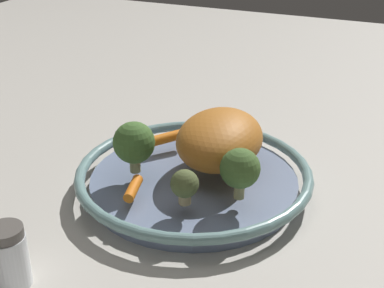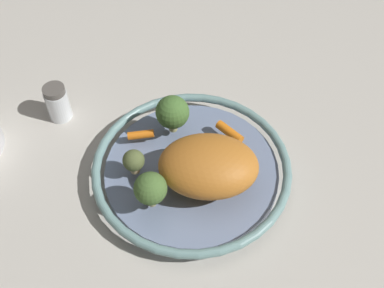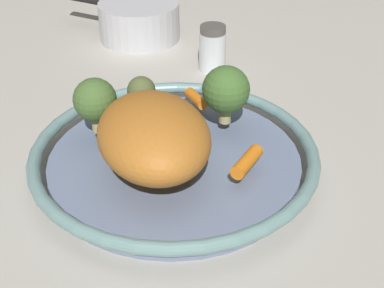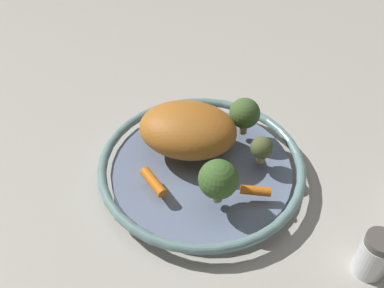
% 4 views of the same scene
% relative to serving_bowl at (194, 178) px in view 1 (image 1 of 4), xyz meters
% --- Properties ---
extents(ground_plane, '(2.27, 2.27, 0.00)m').
position_rel_serving_bowl_xyz_m(ground_plane, '(0.00, 0.00, -0.02)').
color(ground_plane, '#B7B2A8').
extents(serving_bowl, '(0.34, 0.34, 0.04)m').
position_rel_serving_bowl_xyz_m(serving_bowl, '(0.00, 0.00, 0.00)').
color(serving_bowl, slate).
rests_on(serving_bowl, ground_plane).
extents(roast_chicken_piece, '(0.17, 0.13, 0.07)m').
position_rel_serving_bowl_xyz_m(roast_chicken_piece, '(-0.03, 0.03, 0.05)').
color(roast_chicken_piece, '#B76B26').
rests_on(roast_chicken_piece, serving_bowl).
extents(baby_carrot_left, '(0.05, 0.05, 0.02)m').
position_rel_serving_bowl_xyz_m(baby_carrot_left, '(-0.06, -0.07, 0.03)').
color(baby_carrot_left, orange).
rests_on(baby_carrot_left, serving_bowl).
extents(baby_carrot_back, '(0.05, 0.02, 0.02)m').
position_rel_serving_bowl_xyz_m(baby_carrot_back, '(0.10, -0.05, 0.02)').
color(baby_carrot_back, orange).
rests_on(baby_carrot_back, serving_bowl).
extents(broccoli_floret_large, '(0.06, 0.06, 0.07)m').
position_rel_serving_bowl_xyz_m(broccoli_floret_large, '(0.04, -0.07, 0.06)').
color(broccoli_floret_large, tan).
rests_on(broccoli_floret_large, serving_bowl).
extents(broccoli_floret_small, '(0.05, 0.05, 0.07)m').
position_rel_serving_bowl_xyz_m(broccoli_floret_small, '(0.05, 0.08, 0.06)').
color(broccoli_floret_small, tan).
rests_on(broccoli_floret_small, serving_bowl).
extents(broccoli_floret_edge, '(0.04, 0.04, 0.05)m').
position_rel_serving_bowl_xyz_m(broccoli_floret_edge, '(0.09, 0.03, 0.04)').
color(broccoli_floret_edge, tan).
rests_on(broccoli_floret_edge, serving_bowl).
extents(salt_shaker, '(0.04, 0.04, 0.07)m').
position_rel_serving_bowl_xyz_m(salt_shaker, '(0.27, -0.11, 0.02)').
color(salt_shaker, silver).
rests_on(salt_shaker, ground_plane).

